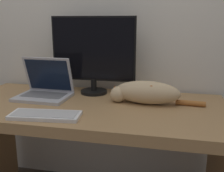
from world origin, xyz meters
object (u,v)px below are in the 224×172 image
object	(u,v)px
cat	(145,92)
monitor	(93,53)
external_keyboard	(45,115)
laptop	(45,90)

from	to	relation	value
cat	monitor	bearing A→B (deg)	160.58
external_keyboard	cat	bearing A→B (deg)	29.51
monitor	cat	world-z (taller)	monitor
monitor	cat	distance (m)	0.45
monitor	external_keyboard	bearing A→B (deg)	-103.17
external_keyboard	monitor	bearing A→B (deg)	71.02
laptop	cat	world-z (taller)	laptop
monitor	laptop	distance (m)	0.40
monitor	laptop	xyz separation A→B (m)	(-0.29, -0.17, -0.23)
cat	external_keyboard	bearing A→B (deg)	-140.65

